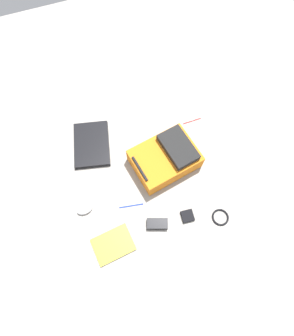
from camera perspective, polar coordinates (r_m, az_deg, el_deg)
ground_plane at (r=1.76m, az=0.37°, el=0.04°), size 3.30×3.30×0.00m
backpack at (r=1.71m, az=4.00°, el=2.07°), size 0.35×0.43×0.17m
laptop at (r=1.85m, az=-11.41°, el=4.83°), size 0.36×0.29×0.03m
book_manual at (r=1.65m, az=-6.99°, el=-15.44°), size 0.19×0.24×0.02m
computer_mouse at (r=1.70m, az=-12.79°, el=-8.28°), size 0.07×0.10×0.03m
cable_coil at (r=1.72m, az=14.95°, el=-9.83°), size 0.10×0.10×0.01m
power_brick at (r=1.65m, az=2.14°, el=-11.46°), size 0.10×0.14×0.04m
pen_black at (r=1.93m, az=9.28°, el=9.62°), size 0.01×0.13×0.01m
pen_blue at (r=1.68m, az=-3.29°, el=-7.80°), size 0.03×0.15×0.01m
earbud_pouch at (r=1.68m, az=8.39°, el=-9.80°), size 0.08×0.08×0.02m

